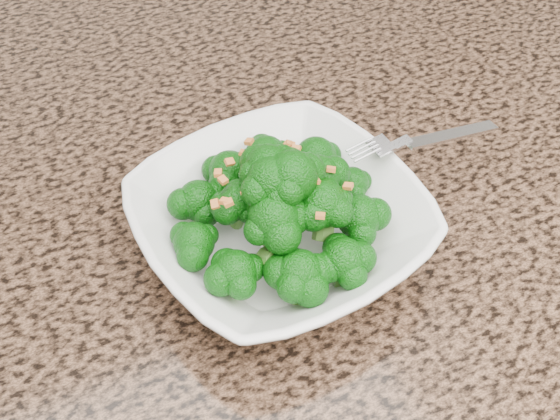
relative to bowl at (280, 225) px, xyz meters
name	(u,v)px	position (x,y,z in m)	size (l,w,h in m)	color
granite_counter	(118,220)	(-0.12, 0.11, -0.05)	(1.64, 1.04, 0.03)	brown
bowl	(280,225)	(0.00, 0.00, 0.00)	(0.25, 0.25, 0.06)	white
broccoli_pile	(280,170)	(0.00, 0.00, 0.07)	(0.22, 0.22, 0.07)	#0B5509
garlic_topping	(280,133)	(0.00, 0.00, 0.11)	(0.13, 0.13, 0.01)	orange
fork	(403,142)	(0.13, 0.01, 0.04)	(0.18, 0.03, 0.01)	silver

